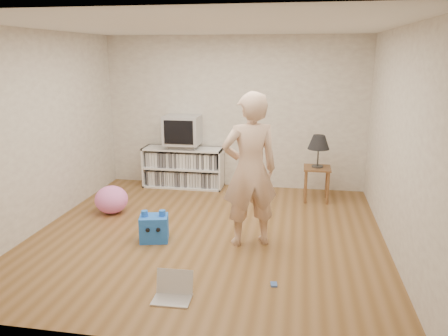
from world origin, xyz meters
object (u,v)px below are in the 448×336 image
side_table (317,175)px  plush_pink (111,200)px  person (250,170)px  crt_tv (183,130)px  dvd_deck (183,146)px  plush_blue (154,228)px  table_lamp (319,143)px  media_unit (184,167)px  laptop (173,291)px

side_table → plush_pink: 3.20m
side_table → plush_pink: (-3.00, -1.11, -0.21)m
person → plush_pink: bearing=-41.0°
side_table → crt_tv: bearing=170.9°
dvd_deck → side_table: (2.29, -0.37, -0.32)m
side_table → person: (-0.86, -1.83, 0.52)m
plush_blue → side_table: bearing=30.2°
table_lamp → plush_blue: bearing=-136.3°
plush_blue → media_unit: bearing=82.4°
dvd_deck → crt_tv: (-0.00, -0.00, 0.29)m
table_lamp → person: bearing=-115.2°
media_unit → dvd_deck: (-0.00, -0.02, 0.39)m
media_unit → plush_pink: media_unit is taller
crt_tv → plush_blue: crt_tv is taller
plush_blue → plush_pink: (-0.95, 0.85, 0.03)m
side_table → person: bearing=-115.2°
dvd_deck → plush_blue: bearing=-84.0°
person → plush_blue: 1.42m
plush_pink → media_unit: bearing=64.9°
media_unit → side_table: media_unit is taller
plush_pink → dvd_deck: bearing=64.7°
person → plush_blue: size_ratio=4.68×
side_table → table_lamp: bearing=180.0°
person → crt_tv: bearing=-79.3°
dvd_deck → plush_pink: (-0.70, -1.48, -0.53)m
dvd_deck → crt_tv: 0.29m
person → media_unit: bearing=-79.5°
side_table → plush_pink: bearing=-159.6°
dvd_deck → person: size_ratio=0.24×
plush_blue → plush_pink: bearing=124.6°
media_unit → crt_tv: crt_tv is taller
person → laptop: bearing=45.1°
side_table → table_lamp: 0.53m
media_unit → plush_pink: bearing=-115.1°
dvd_deck → media_unit: bearing=90.0°
crt_tv → plush_pink: crt_tv is taller
media_unit → table_lamp: size_ratio=2.72×
plush_blue → person: bearing=-7.4°
table_lamp → person: size_ratio=0.27×
table_lamp → plush_blue: 2.94m
dvd_deck → table_lamp: bearing=-9.2°
dvd_deck → laptop: 3.74m
plush_blue → plush_pink: 1.27m
person → plush_pink: size_ratio=3.89×
crt_tv → plush_blue: size_ratio=1.50×
side_table → plush_blue: (-2.05, -1.96, -0.25)m
media_unit → crt_tv: size_ratio=2.33×
table_lamp → laptop: 3.62m
table_lamp → crt_tv: bearing=170.9°
crt_tv → table_lamp: bearing=-9.1°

